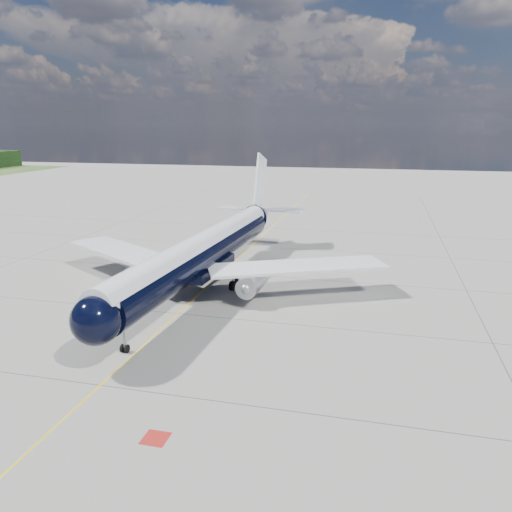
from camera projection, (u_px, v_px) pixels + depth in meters
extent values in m
plane|color=gray|center=(233.00, 263.00, 70.03)|extent=(320.00, 320.00, 0.00)
cube|color=yellow|center=(222.00, 273.00, 65.34)|extent=(0.16, 160.00, 0.01)
cube|color=maroon|center=(155.00, 438.00, 30.92)|extent=(1.60, 1.60, 0.01)
cylinder|color=black|center=(202.00, 255.00, 57.27)|extent=(5.95, 39.49, 3.93)
sphere|color=black|center=(96.00, 320.00, 38.12)|extent=(4.13, 4.13, 3.93)
cone|color=black|center=(261.00, 214.00, 79.62)|extent=(4.30, 7.44, 3.93)
cylinder|color=silver|center=(201.00, 246.00, 57.02)|extent=(5.19, 41.51, 3.07)
cube|color=black|center=(94.00, 314.00, 37.78)|extent=(2.55, 1.37, 0.57)
cube|color=silver|center=(126.00, 252.00, 61.99)|extent=(19.71, 14.66, 0.33)
cube|color=silver|center=(297.00, 266.00, 55.91)|extent=(20.20, 13.11, 0.33)
cube|color=black|center=(202.00, 267.00, 57.65)|extent=(4.87, 10.56, 1.04)
cylinder|color=silver|center=(142.00, 272.00, 57.79)|extent=(2.56, 4.87, 2.32)
cylinder|color=silver|center=(252.00, 283.00, 54.02)|extent=(2.56, 4.87, 2.32)
sphere|color=gray|center=(132.00, 278.00, 55.77)|extent=(1.20, 1.20, 1.14)
sphere|color=gray|center=(246.00, 289.00, 52.01)|extent=(1.20, 1.20, 1.14)
cube|color=silver|center=(142.00, 265.00, 57.78)|extent=(0.40, 3.32, 1.14)
cube|color=silver|center=(253.00, 275.00, 54.01)|extent=(0.40, 3.32, 1.14)
cube|color=silver|center=(260.00, 181.00, 77.79)|extent=(0.67, 6.58, 8.83)
cube|color=silver|center=(261.00, 209.00, 79.41)|extent=(13.61, 4.00, 0.23)
cylinder|color=gray|center=(124.00, 338.00, 42.25)|extent=(0.20, 0.20, 2.17)
cylinder|color=black|center=(123.00, 348.00, 42.55)|extent=(0.22, 0.73, 0.72)
cylinder|color=black|center=(127.00, 349.00, 42.43)|extent=(0.22, 0.73, 0.72)
cylinder|color=gray|center=(182.00, 273.00, 60.39)|extent=(0.28, 0.28, 1.97)
cylinder|color=gray|center=(234.00, 278.00, 58.54)|extent=(0.28, 0.28, 1.97)
cylinder|color=black|center=(180.00, 281.00, 60.08)|extent=(0.52, 1.16, 1.14)
cylinder|color=black|center=(184.00, 278.00, 61.13)|extent=(0.52, 1.16, 1.14)
cylinder|color=black|center=(232.00, 286.00, 58.22)|extent=(0.52, 1.16, 1.14)
cylinder|color=black|center=(235.00, 283.00, 59.28)|extent=(0.52, 1.16, 1.14)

